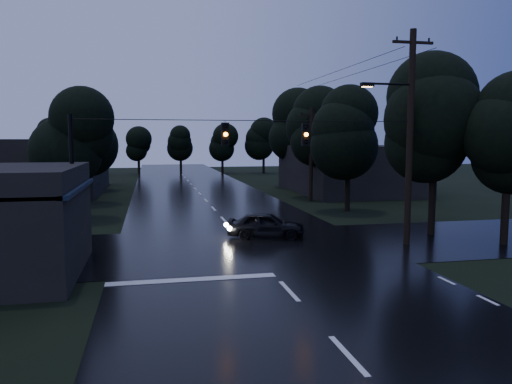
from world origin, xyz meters
name	(u,v)px	position (x,y,z in m)	size (l,w,h in m)	color
ground	(348,356)	(0.00, 0.00, 0.00)	(160.00, 160.00, 0.00)	black
main_road	(206,201)	(0.00, 30.00, 0.00)	(12.00, 120.00, 0.02)	black
cross_street	(248,247)	(0.00, 12.00, 0.00)	(60.00, 9.00, 0.02)	black
building_far_right	(348,169)	(14.00, 34.00, 2.20)	(10.00, 14.00, 4.40)	black
building_far_left	(47,166)	(-14.00, 40.00, 2.50)	(10.00, 16.00, 5.00)	black
utility_pole_main	(408,133)	(7.41, 11.00, 5.26)	(3.50, 0.30, 10.00)	black
utility_pole_far	(311,153)	(8.30, 28.00, 3.88)	(2.00, 0.30, 7.50)	black
anchor_pole_left	(73,188)	(-7.50, 11.00, 3.00)	(0.18, 0.18, 6.00)	black
span_signals	(265,133)	(0.56, 10.99, 5.24)	(15.00, 0.37, 1.12)	black
tree_corner_near	(435,120)	(10.00, 13.00, 5.99)	(4.48, 4.48, 9.44)	black
tree_corner_far	(509,134)	(12.00, 10.00, 5.24)	(3.92, 3.92, 8.26)	black
tree_left_a	(73,135)	(-9.00, 22.00, 5.24)	(3.92, 3.92, 8.26)	black
tree_left_b	(80,131)	(-9.60, 30.00, 5.62)	(4.20, 4.20, 8.85)	black
tree_left_c	(87,129)	(-10.20, 40.00, 5.99)	(4.48, 4.48, 9.44)	black
tree_right_a	(349,130)	(9.00, 22.00, 5.62)	(4.20, 4.20, 8.85)	black
tree_right_b	(319,127)	(9.60, 30.00, 5.99)	(4.48, 4.48, 9.44)	black
tree_right_c	(293,126)	(10.20, 40.00, 6.37)	(4.76, 4.76, 10.03)	black
car	(266,225)	(1.30, 13.93, 0.66)	(1.57, 3.89, 1.33)	black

